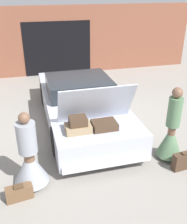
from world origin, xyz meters
name	(u,v)px	position (x,y,z in m)	size (l,w,h in m)	color
ground_plane	(82,121)	(0.00, 0.00, 0.00)	(40.00, 40.00, 0.00)	gray
garage_wall_back	(57,41)	(0.00, 4.60, 1.39)	(12.00, 0.14, 2.80)	brown
car	(81,103)	(0.00, 0.01, 0.56)	(2.01, 4.93, 1.67)	#B2B7C6
person_left	(30,161)	(-1.51, -2.33, 0.55)	(0.68, 0.68, 1.56)	brown
person_right	(171,134)	(1.51, -2.23, 0.61)	(0.56, 0.56, 1.69)	brown
suitcase_beside_left_person	(19,193)	(-1.76, -2.67, 0.13)	(0.51, 0.27, 0.30)	brown
suitcase_beside_right_person	(184,161)	(1.64, -2.66, 0.19)	(0.56, 0.21, 0.41)	#473323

